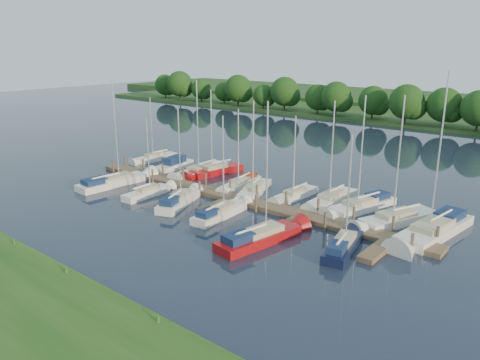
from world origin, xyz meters
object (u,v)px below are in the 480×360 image
Objects in this scene: sailboat_n_0 at (155,158)px; motorboat at (173,166)px; dock at (230,200)px; sailboat_n_5 at (254,191)px; sailboat_s_2 at (179,201)px.

sailboat_n_0 is 1.34× the size of motorboat.
motorboat is (-13.76, 5.22, 0.17)m from dock.
sailboat_n_0 is at bearing 160.66° from dock.
sailboat_n_5 is (19.06, -3.15, 0.00)m from sailboat_n_0.
sailboat_s_2 is (15.60, -10.39, 0.07)m from sailboat_n_0.
sailboat_n_0 is 19.32m from sailboat_n_5.
sailboat_n_5 is at bearing 176.47° from sailboat_n_0.
motorboat is 0.65× the size of sailboat_n_5.
sailboat_n_0 is 0.87× the size of sailboat_n_5.
sailboat_n_0 is 18.74m from sailboat_s_2.
sailboat_s_2 is (-3.47, -7.24, 0.07)m from sailboat_n_5.
sailboat_s_2 is at bearing 43.96° from sailboat_n_5.
sailboat_s_2 reaches higher than motorboat.
dock is 4.14× the size of sailboat_s_2.
motorboat is 0.67× the size of sailboat_s_2.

